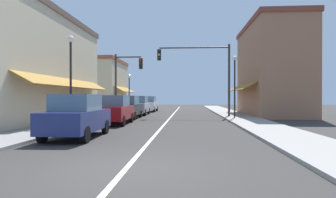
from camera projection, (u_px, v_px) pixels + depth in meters
The scene contains 17 objects.
ground_plane at pixel (171, 116), 24.45m from camera, with size 80.00×80.00×0.00m, color #33302D.
sidewalk_left at pixel (108, 115), 24.83m from camera, with size 2.60×56.00×0.12m, color gray.
sidewalk_right at pixel (236, 116), 24.06m from camera, with size 2.60×56.00×0.12m, color gray.
lane_center_stripe at pixel (171, 116), 24.45m from camera, with size 0.14×52.00×0.01m, color silver.
storefront_left_block at pixel (33, 67), 19.06m from camera, with size 5.63×14.20×7.39m.
storefront_right_block at pixel (271, 70), 25.79m from camera, with size 5.65×10.20×8.32m.
storefront_far_left at pixel (104, 85), 35.02m from camera, with size 5.37×8.20×6.25m.
parked_car_nearest_left at pixel (77, 116), 11.56m from camera, with size 1.86×4.14×1.77m.
parked_car_second_left at pixel (114, 110), 17.39m from camera, with size 1.85×4.13×1.77m.
parked_car_third_left at pixel (127, 107), 21.88m from camera, with size 1.79×4.10×1.77m.
parked_car_far_left at pixel (138, 106), 26.60m from camera, with size 1.83×4.12×1.77m.
parked_car_distant_left at pixel (149, 104), 32.70m from camera, with size 1.81×4.11×1.77m.
traffic_signal_mast_arm at pixel (204, 67), 23.42m from camera, with size 5.99×0.50×6.01m.
traffic_signal_left_corner at pixel (125, 76), 24.45m from camera, with size 2.46×0.50×5.37m.
street_lamp_left_near at pixel (71, 66), 15.67m from camera, with size 0.36×0.36×5.05m.
street_lamp_right_mid at pixel (235, 76), 21.52m from camera, with size 0.36×0.36×4.79m.
street_lamp_left_far at pixel (129, 86), 31.70m from camera, with size 0.36×0.36×4.21m.
Camera 1 is at (1.43, -6.40, 1.65)m, focal length 30.45 mm.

